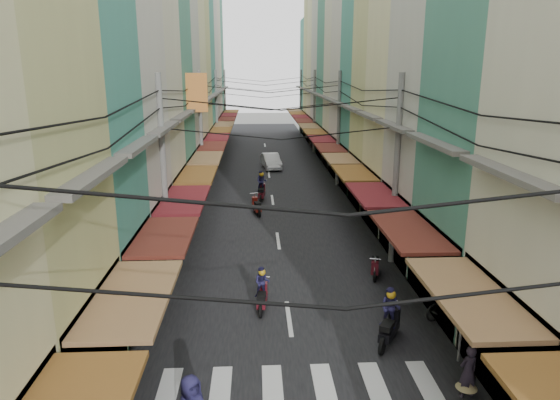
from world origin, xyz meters
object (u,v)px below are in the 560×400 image
object	(u,v)px
bicycle	(447,317)
market_umbrella	(483,248)
white_car	(271,168)
traffic_sign	(464,292)

from	to	relation	value
bicycle	market_umbrella	bearing A→B (deg)	-92.78
white_car	market_umbrella	world-z (taller)	market_umbrella
white_car	market_umbrella	xyz separation A→B (m)	(6.40, -26.45, 2.39)
traffic_sign	white_car	bearing A→B (deg)	98.71
market_umbrella	traffic_sign	size ratio (longest dim) A/B	0.89
white_car	bicycle	xyz separation A→B (m)	(5.24, -26.84, 0.00)
bicycle	market_umbrella	size ratio (longest dim) A/B	0.67
market_umbrella	bicycle	bearing A→B (deg)	-161.52
white_car	bicycle	distance (m)	27.34
traffic_sign	bicycle	bearing A→B (deg)	74.81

